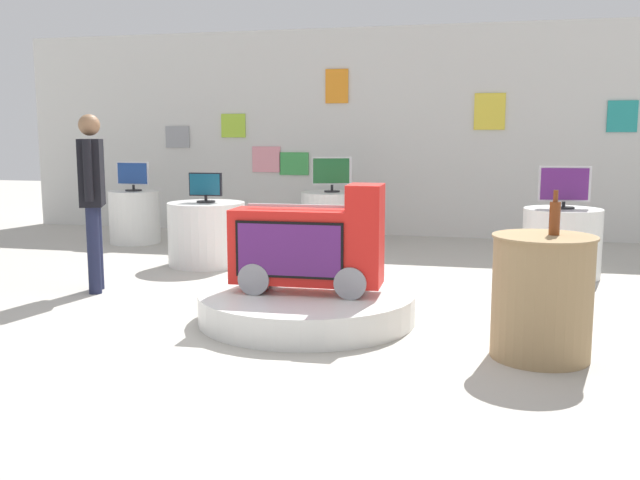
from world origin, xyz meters
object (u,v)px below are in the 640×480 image
shopper_browsing_near_truck (92,189)px  display_pedestal_center_rear (207,234)px  main_display_pedestal (307,306)px  novelty_firetruck_tv (309,249)px  display_pedestal_far_right (135,217)px  tv_on_far_right (133,176)px  display_pedestal_left_rear (332,219)px  tv_on_left_rear (332,173)px  bottle_on_side_table (555,217)px  tv_on_center_rear (205,187)px  display_pedestal_right_rear (562,243)px  side_table_round (542,296)px  tv_on_right_rear (564,186)px

shopper_browsing_near_truck → display_pedestal_center_rear: bearing=72.3°
main_display_pedestal → novelty_firetruck_tv: 0.48m
display_pedestal_far_right → tv_on_far_right: bearing=-87.1°
display_pedestal_left_rear → display_pedestal_far_right: (-2.73, -0.45, 0.00)m
tv_on_left_rear → bottle_on_side_table: 5.13m
tv_on_center_rear → display_pedestal_center_rear: bearing=86.2°
display_pedestal_center_rear → bottle_on_side_table: size_ratio=2.96×
display_pedestal_right_rear → side_table_round: side_table_round is taller
display_pedestal_center_rear → tv_on_far_right: size_ratio=1.82×
side_table_round → bottle_on_side_table: (0.06, 0.03, 0.53)m
display_pedestal_center_rear → tv_on_far_right: bearing=140.6°
tv_on_center_rear → shopper_browsing_near_truck: shopper_browsing_near_truck is taller
novelty_firetruck_tv → tv_on_right_rear: 3.24m
display_pedestal_far_right → bottle_on_side_table: 6.63m
tv_on_left_rear → tv_on_far_right: bearing=-170.6°
main_display_pedestal → display_pedestal_left_rear: size_ratio=2.08×
tv_on_center_rear → tv_on_far_right: (-1.63, 1.35, 0.04)m
tv_on_right_rear → display_pedestal_left_rear: bearing=151.2°
display_pedestal_right_rear → display_pedestal_left_rear: bearing=151.3°
display_pedestal_left_rear → tv_on_center_rear: tv_on_center_rear is taller
novelty_firetruck_tv → shopper_browsing_near_truck: (-2.28, 0.58, 0.39)m
display_pedestal_left_rear → tv_on_center_rear: (-1.09, -1.80, 0.54)m
tv_on_center_rear → main_display_pedestal: bearing=-50.7°
display_pedestal_left_rear → tv_on_far_right: 2.83m
novelty_firetruck_tv → tv_on_left_rear: size_ratio=2.36×
display_pedestal_left_rear → tv_on_far_right: bearing=-170.5°
side_table_round → tv_on_center_rear: bearing=142.5°
tv_on_left_rear → display_pedestal_center_rear: size_ratio=0.58×
novelty_firetruck_tv → tv_on_left_rear: bearing=99.8°
tv_on_left_rear → side_table_round: 5.16m
display_pedestal_center_rear → display_pedestal_far_right: size_ratio=1.22×
tv_on_far_right → side_table_round: bearing=-38.1°
display_pedestal_right_rear → display_pedestal_far_right: same height
main_display_pedestal → tv_on_right_rear: bearing=47.3°
novelty_firetruck_tv → bottle_on_side_table: bottle_on_side_table is taller
novelty_firetruck_tv → shopper_browsing_near_truck: 2.38m
tv_on_left_rear → bottle_on_side_table: (2.50, -4.48, -0.03)m
tv_on_center_rear → tv_on_far_right: 2.12m
tv_on_left_rear → tv_on_far_right: (-2.73, -0.45, -0.05)m
novelty_firetruck_tv → tv_on_right_rear: bearing=47.7°
display_pedestal_left_rear → tv_on_left_rear: tv_on_left_rear is taller
tv_on_right_rear → shopper_browsing_near_truck: bearing=-158.0°
display_pedestal_center_rear → tv_on_center_rear: tv_on_center_rear is taller
tv_on_center_rear → tv_on_far_right: tv_on_far_right is taller
display_pedestal_center_rear → display_pedestal_far_right: (-1.64, 1.35, 0.00)m
display_pedestal_left_rear → side_table_round: (2.44, -4.52, 0.06)m
display_pedestal_left_rear → tv_on_center_rear: size_ratio=2.18×
bottle_on_side_table → main_display_pedestal: bearing=163.6°
display_pedestal_right_rear → shopper_browsing_near_truck: shopper_browsing_near_truck is taller
main_display_pedestal → display_pedestal_left_rear: display_pedestal_left_rear is taller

